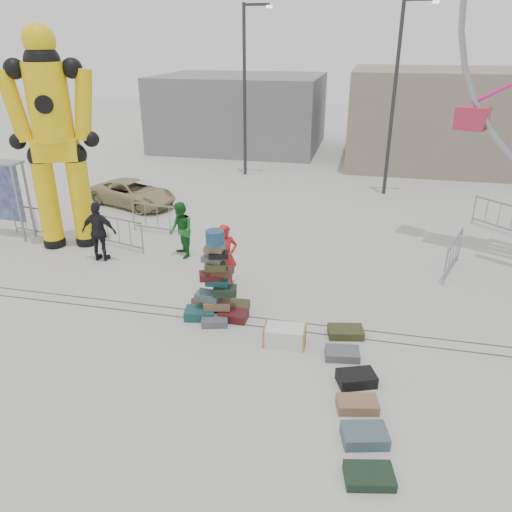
% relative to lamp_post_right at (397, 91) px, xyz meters
% --- Properties ---
extents(ground, '(90.00, 90.00, 0.00)m').
position_rel_lamp_post_right_xyz_m(ground, '(-3.09, -13.00, -4.48)').
color(ground, '#9E9E99').
rests_on(ground, ground).
extents(track_line_near, '(40.00, 0.04, 0.01)m').
position_rel_lamp_post_right_xyz_m(track_line_near, '(-3.09, -12.40, -4.48)').
color(track_line_near, '#47443F').
rests_on(track_line_near, ground).
extents(track_line_far, '(40.00, 0.04, 0.01)m').
position_rel_lamp_post_right_xyz_m(track_line_far, '(-3.09, -12.00, -4.48)').
color(track_line_far, '#47443F').
rests_on(track_line_far, ground).
extents(building_right, '(12.00, 8.00, 5.00)m').
position_rel_lamp_post_right_xyz_m(building_right, '(3.91, 7.00, -1.98)').
color(building_right, gray).
rests_on(building_right, ground).
extents(building_left, '(10.00, 8.00, 4.40)m').
position_rel_lamp_post_right_xyz_m(building_left, '(-9.09, 9.00, -2.28)').
color(building_left, gray).
rests_on(building_left, ground).
extents(lamp_post_right, '(1.41, 0.25, 8.00)m').
position_rel_lamp_post_right_xyz_m(lamp_post_right, '(0.00, 0.00, 0.00)').
color(lamp_post_right, '#2D2D30').
rests_on(lamp_post_right, ground).
extents(lamp_post_left, '(1.41, 0.25, 8.00)m').
position_rel_lamp_post_right_xyz_m(lamp_post_left, '(-7.00, 2.00, 0.00)').
color(lamp_post_left, '#2D2D30').
rests_on(lamp_post_left, ground).
extents(suitcase_tower, '(1.65, 1.46, 2.33)m').
position_rel_lamp_post_right_xyz_m(suitcase_tower, '(-4.35, -12.08, -3.83)').
color(suitcase_tower, '#194B4C').
rests_on(suitcase_tower, ground).
extents(crash_test_dummy, '(2.80, 1.52, 7.17)m').
position_rel_lamp_post_right_xyz_m(crash_test_dummy, '(-10.61, -8.66, -0.70)').
color(crash_test_dummy, black).
rests_on(crash_test_dummy, ground).
extents(steamer_trunk, '(0.98, 0.60, 0.45)m').
position_rel_lamp_post_right_xyz_m(steamer_trunk, '(-2.44, -13.00, -4.26)').
color(steamer_trunk, silver).
rests_on(steamer_trunk, ground).
extents(row_case_0, '(0.91, 0.68, 0.20)m').
position_rel_lamp_post_right_xyz_m(row_case_0, '(-1.08, -12.33, -4.38)').
color(row_case_0, '#3A3D1E').
rests_on(row_case_0, ground).
extents(row_case_1, '(0.82, 0.60, 0.19)m').
position_rel_lamp_post_right_xyz_m(row_case_1, '(-1.10, -13.24, -4.39)').
color(row_case_1, '#595C61').
rests_on(row_case_1, ground).
extents(row_case_2, '(0.90, 0.75, 0.25)m').
position_rel_lamp_post_right_xyz_m(row_case_2, '(-0.76, -14.10, -4.36)').
color(row_case_2, black).
rests_on(row_case_2, ground).
extents(row_case_3, '(0.86, 0.61, 0.21)m').
position_rel_lamp_post_right_xyz_m(row_case_3, '(-0.71, -14.88, -4.38)').
color(row_case_3, '#8C6647').
rests_on(row_case_3, ground).
extents(row_case_4, '(0.90, 0.74, 0.23)m').
position_rel_lamp_post_right_xyz_m(row_case_4, '(-0.55, -15.69, -4.37)').
color(row_case_4, '#475E66').
rests_on(row_case_4, ground).
extents(row_case_5, '(0.88, 0.68, 0.17)m').
position_rel_lamp_post_right_xyz_m(row_case_5, '(-0.45, -16.55, -4.39)').
color(row_case_5, black).
rests_on(row_case_5, ground).
extents(barricade_dummy_a, '(1.99, 0.41, 1.10)m').
position_rel_lamp_post_right_xyz_m(barricade_dummy_a, '(-12.23, -8.17, -3.93)').
color(barricade_dummy_a, gray).
rests_on(barricade_dummy_a, ground).
extents(barricade_dummy_b, '(1.96, 0.62, 1.10)m').
position_rel_lamp_post_right_xyz_m(barricade_dummy_b, '(-8.85, -8.55, -3.93)').
color(barricade_dummy_b, gray).
rests_on(barricade_dummy_b, ground).
extents(barricade_dummy_c, '(2.00, 0.33, 1.10)m').
position_rel_lamp_post_right_xyz_m(barricade_dummy_c, '(-8.14, -6.94, -3.93)').
color(barricade_dummy_c, gray).
rests_on(barricade_dummy_c, ground).
extents(barricade_wheel_front, '(0.74, 1.93, 1.10)m').
position_rel_lamp_post_right_xyz_m(barricade_wheel_front, '(1.82, -8.06, -3.93)').
color(barricade_wheel_front, gray).
rests_on(barricade_wheel_front, ground).
extents(barricade_wheel_back, '(1.54, 1.43, 1.10)m').
position_rel_lamp_post_right_xyz_m(barricade_wheel_back, '(3.92, -3.95, -3.93)').
color(barricade_wheel_back, gray).
rests_on(barricade_wheel_back, ground).
extents(pedestrian_red, '(0.79, 0.74, 1.82)m').
position_rel_lamp_post_right_xyz_m(pedestrian_red, '(-4.58, -10.39, -3.57)').
color(pedestrian_red, red).
rests_on(pedestrian_red, ground).
extents(pedestrian_green, '(1.08, 1.12, 1.81)m').
position_rel_lamp_post_right_xyz_m(pedestrian_green, '(-6.54, -8.74, -3.58)').
color(pedestrian_green, '#196721').
rests_on(pedestrian_green, ground).
extents(pedestrian_black, '(1.15, 0.53, 1.92)m').
position_rel_lamp_post_right_xyz_m(pedestrian_black, '(-8.94, -9.57, -3.52)').
color(pedestrian_black, black).
rests_on(pedestrian_black, ground).
extents(parked_suv, '(4.19, 2.95, 1.06)m').
position_rel_lamp_post_right_xyz_m(parked_suv, '(-10.44, -4.10, -3.95)').
color(parked_suv, tan).
rests_on(parked_suv, ground).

